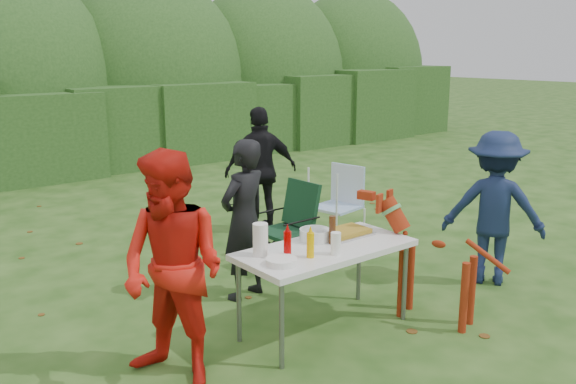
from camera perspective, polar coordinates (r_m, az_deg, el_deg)
ground at (r=5.23m, az=4.34°, el=-13.17°), size 80.00×80.00×0.00m
hedge_row at (r=11.94m, az=-22.77°, el=5.15°), size 22.00×1.40×1.70m
shrub_backdrop at (r=13.42m, az=-25.01°, el=8.96°), size 20.00×2.60×3.20m
folding_table at (r=5.05m, az=3.54°, el=-5.70°), size 1.50×0.70×0.74m
person_cook at (r=5.72m, az=-4.13°, el=-2.62°), size 0.63×0.49×1.53m
person_red_jacket at (r=4.32m, az=-10.70°, el=-7.15°), size 0.90×1.00×1.67m
person_black_puffy at (r=7.79m, az=-2.54°, el=2.05°), size 1.03×0.67×1.62m
child at (r=6.42m, az=18.74°, el=-1.43°), size 1.03×1.15×1.55m
dog at (r=5.43m, az=13.81°, el=-6.44°), size 0.76×1.20×1.06m
camping_chair at (r=6.52m, az=-0.19°, el=-3.24°), size 0.61×0.61×0.95m
lawn_chair at (r=7.49m, az=4.54°, el=-1.13°), size 0.65×0.65×0.94m
food_tray at (r=5.34m, az=5.41°, el=-3.98°), size 0.45×0.30×0.02m
focaccia_bread at (r=5.33m, az=5.41°, el=-3.69°), size 0.40×0.26×0.04m
mustard_bottle at (r=4.75m, az=2.11°, el=-4.99°), size 0.06×0.06×0.20m
ketchup_bottle at (r=4.71m, az=-0.05°, el=-4.99°), size 0.06×0.06×0.22m
beer_bottle at (r=5.08m, az=4.16°, el=-3.56°), size 0.06×0.06×0.24m
paper_towel_roll at (r=4.78m, az=-2.60°, el=-4.47°), size 0.12×0.12×0.26m
cup_stack at (r=4.83m, az=4.49°, el=-4.83°), size 0.08×0.08×0.18m
pasta_bowl at (r=5.17m, az=2.52°, el=-4.02°), size 0.26×0.26×0.10m
plate_stack at (r=4.62m, az=-0.63°, el=-6.51°), size 0.24×0.24×0.05m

